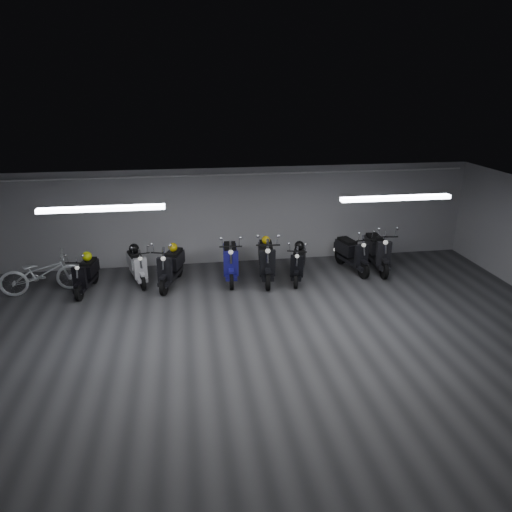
{
  "coord_description": "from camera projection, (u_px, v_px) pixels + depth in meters",
  "views": [
    {
      "loc": [
        -1.41,
        -8.28,
        5.02
      ],
      "look_at": [
        0.24,
        2.5,
        1.05
      ],
      "focal_mm": 33.41,
      "sensor_mm": 36.0,
      "label": 1
    }
  ],
  "objects": [
    {
      "name": "helmet_0",
      "position": [
        173.0,
        247.0,
        12.47
      ],
      "size": [
        0.24,
        0.24,
        0.24
      ],
      "primitive_type": "sphere",
      "color": "gold",
      "rests_on": "scooter_3"
    },
    {
      "name": "scooter_2",
      "position": [
        137.0,
        261.0,
        12.53
      ],
      "size": [
        1.0,
        1.72,
        1.21
      ],
      "primitive_type": null,
      "rotation": [
        0.0,
        0.0,
        0.3
      ],
      "color": "silver",
      "rests_on": "floor"
    },
    {
      "name": "fluor_strip_right",
      "position": [
        396.0,
        198.0,
        10.03
      ],
      "size": [
        2.4,
        0.18,
        0.08
      ],
      "primitive_type": "cube",
      "color": "white",
      "rests_on": "ceiling"
    },
    {
      "name": "scooter_3",
      "position": [
        171.0,
        261.0,
        12.32
      ],
      "size": [
        1.13,
        1.95,
        1.38
      ],
      "primitive_type": null,
      "rotation": [
        0.0,
        0.0,
        -0.3
      ],
      "color": "black",
      "rests_on": "floor"
    },
    {
      "name": "helmet_3",
      "position": [
        87.0,
        256.0,
        12.1
      ],
      "size": [
        0.25,
        0.25,
        0.25
      ],
      "primitive_type": "sphere",
      "color": "#CBDE0D",
      "rests_on": "scooter_1"
    },
    {
      "name": "back_wall",
      "position": [
        235.0,
        216.0,
        13.78
      ],
      "size": [
        14.0,
        0.01,
        2.8
      ],
      "primitive_type": "cube",
      "color": "#9D9DA0",
      "rests_on": "ground"
    },
    {
      "name": "fluor_strip_left",
      "position": [
        102.0,
        209.0,
        9.17
      ],
      "size": [
        2.4,
        0.18,
        0.08
      ],
      "primitive_type": "cube",
      "color": "white",
      "rests_on": "ceiling"
    },
    {
      "name": "scooter_7",
      "position": [
        298.0,
        258.0,
        12.69
      ],
      "size": [
        1.06,
        1.77,
        1.25
      ],
      "primitive_type": null,
      "rotation": [
        0.0,
        0.0,
        -0.32
      ],
      "color": "black",
      "rests_on": "floor"
    },
    {
      "name": "floor",
      "position": [
        263.0,
        347.0,
        9.61
      ],
      "size": [
        14.0,
        10.0,
        0.01
      ],
      "primitive_type": "cube",
      "color": "#343437",
      "rests_on": "ground"
    },
    {
      "name": "scooter_1",
      "position": [
        85.0,
        269.0,
        11.98
      ],
      "size": [
        0.81,
        1.7,
        1.21
      ],
      "primitive_type": null,
      "rotation": [
        0.0,
        0.0,
        -0.17
      ],
      "color": "black",
      "rests_on": "floor"
    },
    {
      "name": "bicycle",
      "position": [
        41.0,
        269.0,
        11.91
      ],
      "size": [
        2.07,
        1.07,
        1.28
      ],
      "primitive_type": "imported",
      "rotation": [
        0.0,
        0.0,
        1.77
      ],
      "color": "white",
      "rests_on": "floor"
    },
    {
      "name": "helmet_2",
      "position": [
        299.0,
        246.0,
        12.81
      ],
      "size": [
        0.26,
        0.26,
        0.26
      ],
      "primitive_type": "sphere",
      "color": "black",
      "rests_on": "scooter_7"
    },
    {
      "name": "helmet_4",
      "position": [
        266.0,
        240.0,
        12.82
      ],
      "size": [
        0.23,
        0.23,
        0.23
      ],
      "primitive_type": "sphere",
      "color": "yellow",
      "rests_on": "scooter_5"
    },
    {
      "name": "front_wall",
      "position": [
        351.0,
        491.0,
        4.48
      ],
      "size": [
        14.0,
        0.01,
        2.8
      ],
      "primitive_type": "cube",
      "color": "#9D9DA0",
      "rests_on": "ground"
    },
    {
      "name": "conduit",
      "position": [
        234.0,
        174.0,
        13.28
      ],
      "size": [
        13.6,
        0.05,
        0.05
      ],
      "primitive_type": "cylinder",
      "rotation": [
        0.0,
        1.57,
        0.0
      ],
      "color": "white",
      "rests_on": "back_wall"
    },
    {
      "name": "ceiling",
      "position": [
        264.0,
        212.0,
        8.65
      ],
      "size": [
        14.0,
        10.0,
        0.01
      ],
      "primitive_type": "cube",
      "color": "gray",
      "rests_on": "ground"
    },
    {
      "name": "scooter_9",
      "position": [
        378.0,
        245.0,
        13.36
      ],
      "size": [
        0.8,
        2.01,
        1.47
      ],
      "primitive_type": null,
      "rotation": [
        0.0,
        0.0,
        -0.07
      ],
      "color": "black",
      "rests_on": "floor"
    },
    {
      "name": "scooter_5",
      "position": [
        266.0,
        254.0,
        12.66
      ],
      "size": [
        0.89,
        2.08,
        1.5
      ],
      "primitive_type": null,
      "rotation": [
        0.0,
        0.0,
        -0.11
      ],
      "color": "black",
      "rests_on": "floor"
    },
    {
      "name": "helmet_1",
      "position": [
        134.0,
        249.0,
        12.63
      ],
      "size": [
        0.27,
        0.27,
        0.27
      ],
      "primitive_type": "sphere",
      "color": "black",
      "rests_on": "scooter_2"
    },
    {
      "name": "scooter_4",
      "position": [
        230.0,
        255.0,
        12.69
      ],
      "size": [
        0.77,
        1.96,
        1.43
      ],
      "primitive_type": null,
      "rotation": [
        0.0,
        0.0,
        -0.07
      ],
      "color": "navy",
      "rests_on": "floor"
    },
    {
      "name": "scooter_8",
      "position": [
        353.0,
        248.0,
        13.3
      ],
      "size": [
        0.98,
        1.92,
        1.36
      ],
      "primitive_type": null,
      "rotation": [
        0.0,
        0.0,
        0.21
      ],
      "color": "black",
      "rests_on": "floor"
    }
  ]
}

